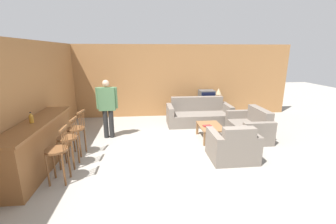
% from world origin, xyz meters
% --- Properties ---
extents(ground_plane, '(24.00, 24.00, 0.00)m').
position_xyz_m(ground_plane, '(0.00, 0.00, 0.00)').
color(ground_plane, gray).
extents(wall_back, '(9.40, 0.08, 2.60)m').
position_xyz_m(wall_back, '(0.00, 3.52, 1.30)').
color(wall_back, '#9E6B3D').
rests_on(wall_back, ground_plane).
extents(wall_left, '(0.08, 8.52, 2.60)m').
position_xyz_m(wall_left, '(-3.22, 1.26, 1.30)').
color(wall_left, '#9E6B3D').
rests_on(wall_left, ground_plane).
extents(bar_counter, '(0.55, 2.53, 1.00)m').
position_xyz_m(bar_counter, '(-2.89, -0.19, 0.51)').
color(bar_counter, brown).
rests_on(bar_counter, ground_plane).
extents(bar_chair_near, '(0.40, 0.40, 1.06)m').
position_xyz_m(bar_chair_near, '(-2.31, -0.79, 0.57)').
color(bar_chair_near, brown).
rests_on(bar_chair_near, ground_plane).
extents(bar_chair_mid, '(0.43, 0.43, 1.06)m').
position_xyz_m(bar_chair_mid, '(-2.31, -0.20, 0.57)').
color(bar_chair_mid, brown).
rests_on(bar_chair_mid, ground_plane).
extents(bar_chair_far, '(0.46, 0.46, 1.06)m').
position_xyz_m(bar_chair_far, '(-2.31, 0.37, 0.57)').
color(bar_chair_far, brown).
rests_on(bar_chair_far, ground_plane).
extents(couch_far, '(2.08, 0.90, 0.87)m').
position_xyz_m(couch_far, '(1.03, 2.38, 0.30)').
color(couch_far, '#70665B').
rests_on(couch_far, ground_plane).
extents(armchair_near, '(0.99, 0.86, 0.84)m').
position_xyz_m(armchair_near, '(1.19, -0.25, 0.30)').
color(armchair_near, '#70665B').
rests_on(armchair_near, ground_plane).
extents(loveseat_right, '(0.83, 1.37, 0.83)m').
position_xyz_m(loveseat_right, '(2.18, 1.00, 0.30)').
color(loveseat_right, '#70665B').
rests_on(loveseat_right, ground_plane).
extents(coffee_table, '(0.61, 0.92, 0.39)m').
position_xyz_m(coffee_table, '(1.04, 0.98, 0.34)').
color(coffee_table, brown).
rests_on(coffee_table, ground_plane).
extents(tv_unit, '(1.15, 0.55, 0.55)m').
position_xyz_m(tv_unit, '(1.51, 3.17, 0.28)').
color(tv_unit, black).
rests_on(tv_unit, ground_plane).
extents(tv, '(0.55, 0.44, 0.44)m').
position_xyz_m(tv, '(1.51, 3.17, 0.77)').
color(tv, '#4C4C4C').
rests_on(tv, tv_unit).
extents(bottle, '(0.08, 0.08, 0.22)m').
position_xyz_m(bottle, '(-2.93, -0.26, 1.10)').
color(bottle, '#B27A23').
rests_on(bottle, bar_counter).
extents(book_on_table, '(0.24, 0.17, 0.03)m').
position_xyz_m(book_on_table, '(0.93, 0.94, 0.41)').
color(book_on_table, maroon).
rests_on(book_on_table, coffee_table).
extents(table_lamp, '(0.23, 0.23, 0.51)m').
position_xyz_m(table_lamp, '(1.95, 3.17, 0.92)').
color(table_lamp, brown).
rests_on(table_lamp, tv_unit).
extents(person_by_window, '(0.57, 0.19, 1.62)m').
position_xyz_m(person_by_window, '(-1.75, 1.41, 0.91)').
color(person_by_window, black).
rests_on(person_by_window, ground_plane).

